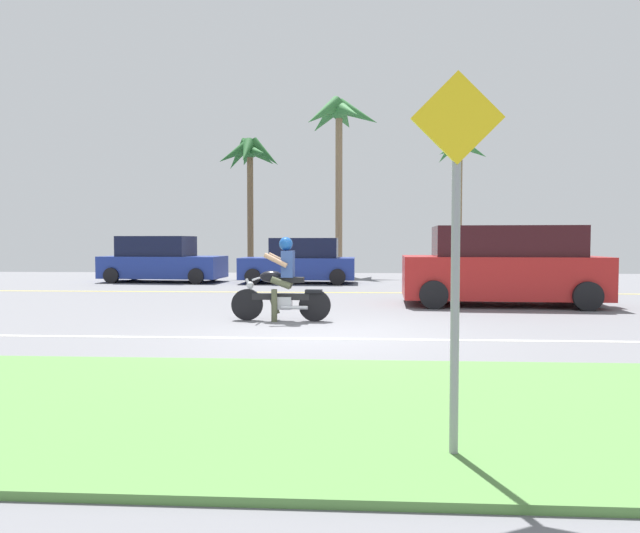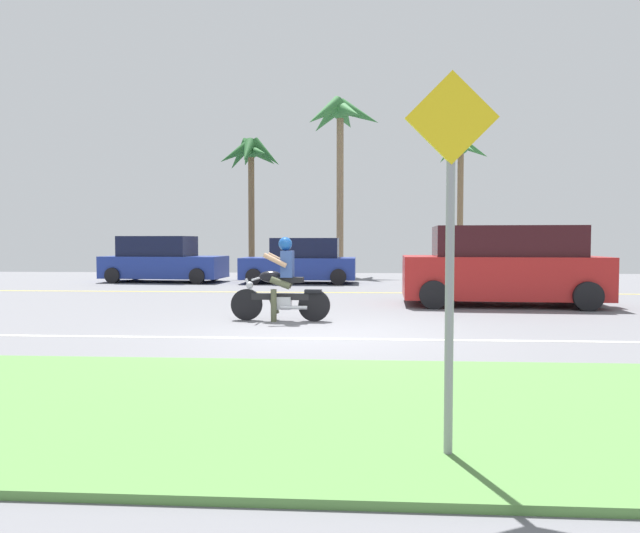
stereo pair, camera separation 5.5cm
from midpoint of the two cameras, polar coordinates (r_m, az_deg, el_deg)
name	(u,v)px [view 2 (the right image)]	position (r m, az deg, el deg)	size (l,w,h in m)	color
ground	(332,313)	(12.25, 1.37, -4.64)	(56.00, 30.00, 0.04)	slate
grass_median	(300,406)	(5.28, -1.69, -13.76)	(56.00, 3.80, 0.06)	#548442
lane_line_near	(323,339)	(8.92, 0.52, -7.20)	(50.40, 0.12, 0.01)	silver
lane_line_far	(339,292)	(16.82, 1.97, -2.60)	(50.40, 0.12, 0.01)	yellow
motorcyclist	(281,285)	(10.86, -3.76, -1.90)	(1.90, 0.62, 1.59)	black
suv_nearby	(503,267)	(14.16, 17.87, -0.02)	(4.82, 2.32, 1.87)	#AD1E1E
parked_car_0	(163,261)	(22.02, -15.33, 0.56)	(4.53, 2.29, 1.70)	navy
parked_car_1	(301,262)	(20.63, -1.86, 0.44)	(4.11, 2.01, 1.62)	navy
parked_car_2	(462,263)	(21.39, 14.07, 0.32)	(3.86, 1.95, 1.52)	beige
palm_tree_0	(460,161)	(25.14, 13.86, 10.18)	(2.36, 2.45, 5.93)	brown
palm_tree_1	(251,160)	(25.04, -6.82, 10.52)	(2.89, 2.92, 5.95)	brown
palm_tree_2	(341,124)	(26.01, 2.14, 13.96)	(3.53, 3.68, 7.87)	#846B4C
street_sign	(450,227)	(3.96, 13.25, 3.83)	(0.62, 0.06, 2.65)	gray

